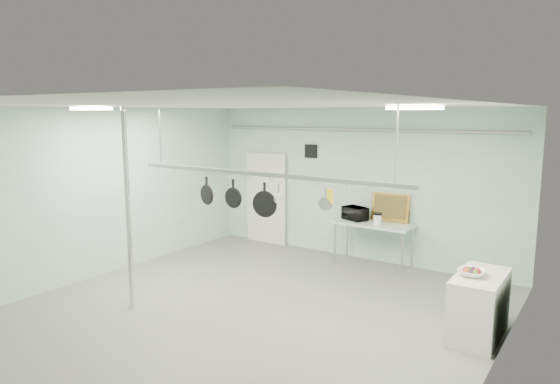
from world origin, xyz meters
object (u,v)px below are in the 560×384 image
Objects in this scene: side_cabinet at (479,306)px; skillet_left at (207,190)px; chrome_pole at (128,210)px; prep_table at (373,226)px; skillet_right at (265,200)px; microwave at (355,213)px; fruit_bowl at (472,273)px; pot_rack at (260,172)px; coffee_canister at (378,220)px; skillet_mid at (233,193)px.

skillet_left reaches higher than side_cabinet.
chrome_pole is 1.26m from skillet_left.
prep_table is 3.46m from skillet_right.
microwave reaches higher than prep_table.
prep_table is 3.38m from fruit_bowl.
prep_table is at bearing 139.21° from side_cabinet.
pot_rack is at bearing 25.35° from chrome_pole.
chrome_pole is at bearing -154.65° from pot_rack.
prep_table is 3.39m from side_cabinet.
fruit_bowl is 0.86× the size of skillet_left.
side_cabinet is at bearing 22.41° from chrome_pole.
fruit_bowl is at bearing -129.69° from side_cabinet.
side_cabinet is 3.36m from skillet_right.
prep_table is 2.99× the size of skillet_right.
microwave is at bearing 86.55° from skillet_left.
coffee_canister reaches higher than side_cabinet.
chrome_pole is 2.00× the size of prep_table.
skillet_mid is at bearing 170.74° from skillet_right.
side_cabinet is (2.55, -2.20, -0.38)m from prep_table.
coffee_canister is at bearing 73.01° from skillet_right.
coffee_canister is at bearing 59.49° from chrome_pole.
microwave reaches higher than coffee_canister.
skillet_right is (-2.77, -0.98, 0.87)m from fruit_bowl.
coffee_canister is at bearing 138.99° from side_cabinet.
chrome_pole reaches higher than skillet_right.
fruit_bowl is 3.06m from skillet_right.
skillet_right reaches higher than side_cabinet.
pot_rack is 3.53m from microwave.
pot_rack is 25.32× the size of coffee_canister.
pot_rack is 1.12m from skillet_left.
skillet_right is (0.60, 0.00, -0.05)m from skillet_mid.
chrome_pole is 2.19m from pot_rack.
prep_table is 1.33× the size of side_cabinet.
coffee_canister is (0.12, -0.09, 0.17)m from prep_table.
skillet_left is at bearing 93.01° from microwave.
pot_rack is (-0.40, -3.30, 1.40)m from prep_table.
fruit_bowl is at bearing -43.68° from coffee_canister.
skillet_mid is (-3.46, -1.10, 1.42)m from side_cabinet.
fruit_bowl reaches higher than side_cabinet.
pot_rack is 12.84× the size of fruit_bowl.
microwave is at bearing 90.35° from pot_rack.
coffee_canister is at bearing 80.75° from pot_rack.
pot_rack is 10.98× the size of skillet_mid.
coffee_canister is at bearing 136.32° from fruit_bowl.
skillet_right is at bearing -95.43° from prep_table.
side_cabinet is 3.62m from pot_rack.
chrome_pole reaches higher than side_cabinet.
side_cabinet is 3.21× the size of fruit_bowl.
skillet_left is at bearing 180.00° from pot_rack.
coffee_canister is at bearing 72.26° from skillet_mid.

